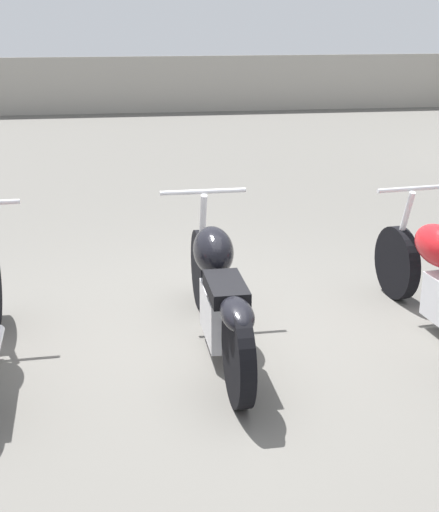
# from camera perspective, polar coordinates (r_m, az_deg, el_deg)

# --- Properties ---
(ground_plane) EXTENTS (60.00, 60.00, 0.00)m
(ground_plane) POSITION_cam_1_polar(r_m,az_deg,el_deg) (5.32, 0.04, -6.71)
(ground_plane) COLOR #5B5954
(fence_back) EXTENTS (40.00, 0.04, 1.29)m
(fence_back) POSITION_cam_1_polar(r_m,az_deg,el_deg) (17.17, -6.26, 13.45)
(fence_back) COLOR #9E998E
(fence_back) RESTS_ON ground_plane
(motorcycle_slot_1) EXTENTS (0.67, 2.20, 1.01)m
(motorcycle_slot_1) POSITION_cam_1_polar(r_m,az_deg,el_deg) (5.00, -0.08, -2.94)
(motorcycle_slot_1) COLOR black
(motorcycle_slot_1) RESTS_ON ground_plane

